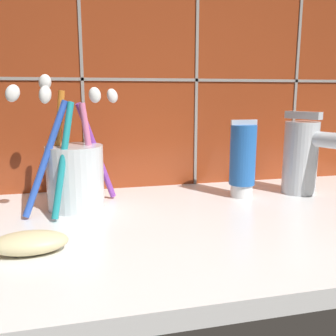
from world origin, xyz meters
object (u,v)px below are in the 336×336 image
at_px(toothbrush_cup, 75,172).
at_px(sink_faucet, 305,154).
at_px(soap_bar, 30,243).
at_px(toothpaste_tube, 243,160).

xyz_separation_m(toothbrush_cup, sink_faucet, (0.37, -0.01, 0.01)).
xyz_separation_m(toothbrush_cup, soap_bar, (-0.05, -0.15, -0.04)).
bearing_deg(toothpaste_tube, sink_faucet, -3.44).
height_order(sink_faucet, soap_bar, sink_faucet).
bearing_deg(sink_faucet, toothbrush_cup, -117.32).
distance_m(sink_faucet, soap_bar, 0.44).
distance_m(toothpaste_tube, sink_faucet, 0.11).
distance_m(toothbrush_cup, soap_bar, 0.16).
bearing_deg(toothpaste_tube, soap_bar, -153.85).
height_order(toothpaste_tube, sink_faucet, sink_faucet).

